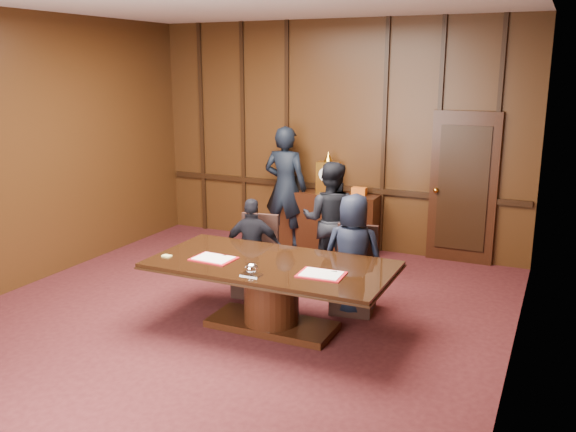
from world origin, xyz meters
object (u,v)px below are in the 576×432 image
(conference_table, at_px, (271,284))
(signatory_right, at_px, (353,254))
(witness_right, at_px, (330,220))
(witness_left, at_px, (285,187))
(sideboard, at_px, (328,219))
(signatory_left, at_px, (253,248))

(conference_table, distance_m, signatory_right, 1.05)
(conference_table, height_order, witness_right, witness_right)
(conference_table, height_order, witness_left, witness_left)
(conference_table, distance_m, witness_left, 3.19)
(sideboard, height_order, signatory_left, sideboard)
(conference_table, relative_size, signatory_left, 2.11)
(sideboard, bearing_deg, witness_right, -67.58)
(sideboard, distance_m, signatory_right, 2.58)
(signatory_left, relative_size, witness_left, 0.65)
(sideboard, height_order, signatory_right, sideboard)
(conference_table, xyz_separation_m, signatory_left, (-0.65, 0.80, 0.11))
(signatory_left, bearing_deg, signatory_right, 160.85)
(signatory_left, distance_m, witness_left, 2.21)
(witness_left, bearing_deg, witness_right, 136.34)
(conference_table, distance_m, witness_right, 1.89)
(signatory_right, height_order, witness_right, witness_right)
(signatory_right, relative_size, witness_right, 0.89)
(sideboard, xyz_separation_m, witness_left, (-0.65, -0.16, 0.47))
(sideboard, relative_size, conference_table, 0.61)
(signatory_left, bearing_deg, conference_table, 109.94)
(sideboard, bearing_deg, conference_table, -80.04)
(witness_left, bearing_deg, sideboard, -167.55)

